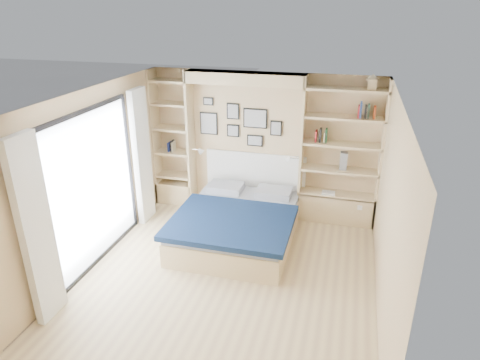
# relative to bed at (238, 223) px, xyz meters

# --- Properties ---
(ground) EXTENTS (4.50, 4.50, 0.00)m
(ground) POSITION_rel_bed_xyz_m (0.14, -1.02, -0.28)
(ground) COLOR tan
(ground) RESTS_ON ground
(room_shell) EXTENTS (4.50, 4.50, 4.50)m
(room_shell) POSITION_rel_bed_xyz_m (-0.25, 0.50, 0.79)
(room_shell) COLOR tan
(room_shell) RESTS_ON ground
(bed) EXTENTS (1.82, 2.35, 1.07)m
(bed) POSITION_rel_bed_xyz_m (0.00, 0.00, 0.00)
(bed) COLOR tan
(bed) RESTS_ON ground
(photo_gallery) EXTENTS (1.48, 0.02, 0.82)m
(photo_gallery) POSITION_rel_bed_xyz_m (-0.32, 1.20, 1.32)
(photo_gallery) COLOR black
(photo_gallery) RESTS_ON ground
(reading_lamps) EXTENTS (1.92, 0.12, 0.15)m
(reading_lamps) POSITION_rel_bed_xyz_m (-0.16, 0.98, 0.82)
(reading_lamps) COLOR silver
(reading_lamps) RESTS_ON ground
(shelf_decor) EXTENTS (3.54, 0.23, 2.03)m
(shelf_decor) POSITION_rel_bed_xyz_m (1.28, 1.04, 1.42)
(shelf_decor) COLOR #A51E1E
(shelf_decor) RESTS_ON ground
(deck) EXTENTS (3.20, 4.00, 0.05)m
(deck) POSITION_rel_bed_xyz_m (-3.46, -1.02, -0.28)
(deck) COLOR #6F6152
(deck) RESTS_ON ground
(deck_chair) EXTENTS (0.64, 0.80, 0.70)m
(deck_chair) POSITION_rel_bed_xyz_m (-3.57, -0.54, 0.05)
(deck_chair) COLOR tan
(deck_chair) RESTS_ON ground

